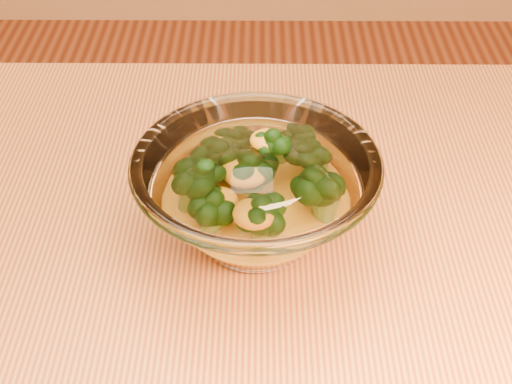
% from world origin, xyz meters
% --- Properties ---
extents(glass_bowl, '(0.21, 0.21, 0.09)m').
position_xyz_m(glass_bowl, '(-0.10, 0.10, 0.80)').
color(glass_bowl, white).
rests_on(glass_bowl, table).
extents(cheese_sauce, '(0.11, 0.11, 0.03)m').
position_xyz_m(cheese_sauce, '(-0.10, 0.10, 0.78)').
color(cheese_sauce, orange).
rests_on(cheese_sauce, glass_bowl).
extents(broccoli_heap, '(0.14, 0.14, 0.07)m').
position_xyz_m(broccoli_heap, '(-0.10, 0.11, 0.81)').
color(broccoli_heap, black).
rests_on(broccoli_heap, cheese_sauce).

